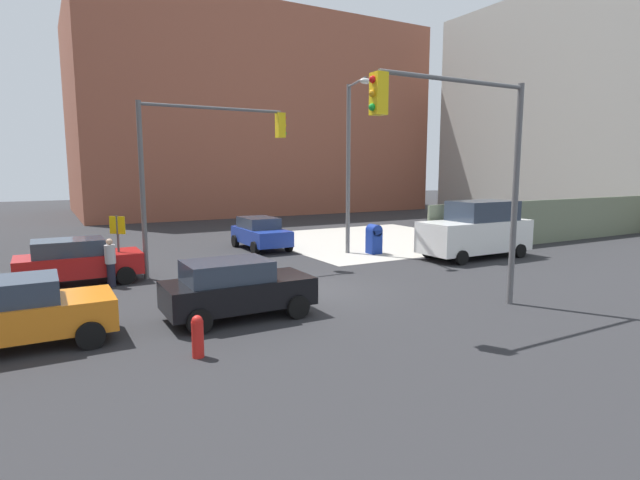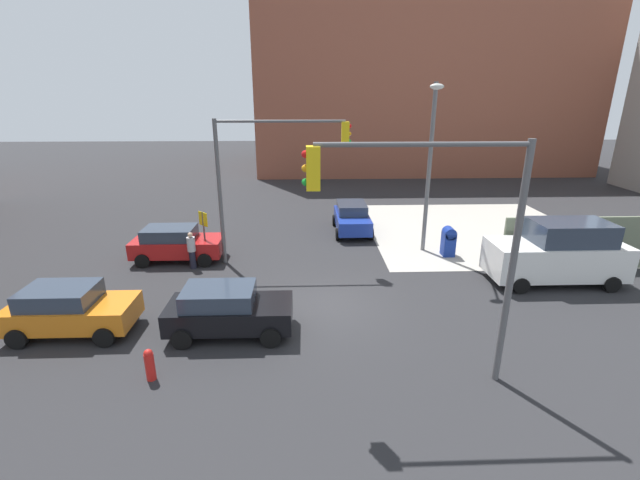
% 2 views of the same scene
% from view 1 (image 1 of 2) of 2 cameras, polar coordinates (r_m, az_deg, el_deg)
% --- Properties ---
extents(ground_plane, '(120.00, 120.00, 0.00)m').
position_cam_1_polar(ground_plane, '(17.00, -1.17, -5.73)').
color(ground_plane, '#28282B').
extents(sidewalk_corner, '(12.00, 12.00, 0.01)m').
position_cam_1_polar(sidewalk_corner, '(29.20, 6.09, 0.05)').
color(sidewalk_corner, '#ADA89E').
rests_on(sidewalk_corner, ground).
extents(construction_fence, '(21.04, 0.12, 2.40)m').
position_cam_1_polar(construction_fence, '(31.86, 26.57, 2.08)').
color(construction_fence, slate).
rests_on(construction_fence, ground).
extents(building_warehouse_north, '(32.00, 18.00, 17.93)m').
position_cam_1_polar(building_warehouse_north, '(52.25, -8.48, 13.37)').
color(building_warehouse_north, '#93513D').
rests_on(building_warehouse_north, ground).
extents(building_loft_east, '(20.00, 24.00, 17.58)m').
position_cam_1_polar(building_loft_east, '(50.51, 31.88, 12.26)').
color(building_loft_east, '#9E9B93').
rests_on(building_loft_east, ground).
extents(smokestack, '(1.80, 1.80, 19.12)m').
position_cam_1_polar(smokestack, '(56.52, 8.52, 13.57)').
color(smokestack, brown).
rests_on(smokestack, ground).
extents(traffic_signal_nw_corner, '(5.91, 0.36, 6.50)m').
position_cam_1_polar(traffic_signal_nw_corner, '(19.86, -13.26, 9.60)').
color(traffic_signal_nw_corner, '#59595B').
rests_on(traffic_signal_nw_corner, ground).
extents(traffic_signal_se_corner, '(5.37, 0.36, 6.50)m').
position_cam_1_polar(traffic_signal_se_corner, '(14.36, 16.42, 10.02)').
color(traffic_signal_se_corner, '#59595B').
rests_on(traffic_signal_se_corner, ground).
extents(street_lamp_corner, '(1.02, 2.59, 8.00)m').
position_cam_1_polar(street_lamp_corner, '(23.80, 3.52, 9.61)').
color(street_lamp_corner, slate).
rests_on(street_lamp_corner, ground).
extents(warning_sign_two_way, '(0.48, 0.48, 2.40)m').
position_cam_1_polar(warning_sign_two_way, '(19.57, -22.10, 0.39)').
color(warning_sign_two_way, '#4C4C4C').
rests_on(warning_sign_two_way, ground).
extents(mailbox_blue, '(0.56, 0.64, 1.43)m').
position_cam_1_polar(mailbox_blue, '(24.26, 6.19, 0.23)').
color(mailbox_blue, navy).
rests_on(mailbox_blue, ground).
extents(fire_hydrant, '(0.26, 0.26, 0.94)m').
position_cam_1_polar(fire_hydrant, '(11.30, -13.81, -10.57)').
color(fire_hydrant, red).
rests_on(fire_hydrant, ground).
extents(hatchback_orange, '(3.90, 2.02, 1.62)m').
position_cam_1_polar(hatchback_orange, '(13.37, -31.25, -7.03)').
color(hatchback_orange, orange).
rests_on(hatchback_orange, ground).
extents(sedan_black, '(4.01, 2.02, 1.62)m').
position_cam_1_polar(sedan_black, '(13.90, -9.60, -5.40)').
color(sedan_black, black).
rests_on(sedan_black, ground).
extents(sedan_red, '(4.11, 2.02, 1.62)m').
position_cam_1_polar(sedan_red, '(19.69, -26.01, -2.14)').
color(sedan_red, '#B21919').
rests_on(sedan_red, ground).
extents(hatchback_blue, '(2.02, 4.01, 1.62)m').
position_cam_1_polar(hatchback_blue, '(25.67, -6.84, 0.82)').
color(hatchback_blue, '#1E389E').
rests_on(hatchback_blue, ground).
extents(van_white_delivery, '(5.40, 2.32, 2.62)m').
position_cam_1_polar(van_white_delivery, '(24.09, 17.46, 1.08)').
color(van_white_delivery, white).
rests_on(van_white_delivery, ground).
extents(pedestrian_crossing, '(0.36, 0.36, 1.69)m').
position_cam_1_polar(pedestrian_crossing, '(18.74, -22.83, -2.32)').
color(pedestrian_crossing, '#B2B2B7').
rests_on(pedestrian_crossing, ground).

